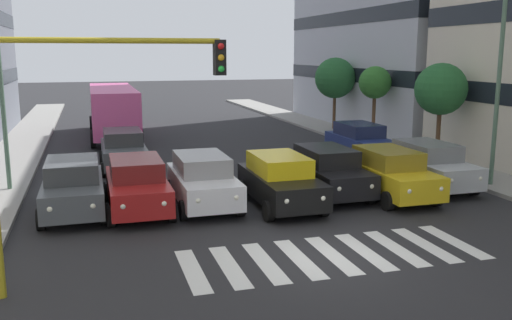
# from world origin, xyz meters

# --- Properties ---
(ground_plane) EXTENTS (180.00, 180.00, 0.00)m
(ground_plane) POSITION_xyz_m (0.00, 0.00, 0.00)
(ground_plane) COLOR #262628
(crosswalk_markings) EXTENTS (7.65, 2.80, 0.01)m
(crosswalk_markings) POSITION_xyz_m (-0.00, 0.00, 0.00)
(crosswalk_markings) COLOR silver
(crosswalk_markings) RESTS_ON ground_plane
(car_0) EXTENTS (2.02, 4.44, 1.72)m
(car_0) POSITION_xyz_m (-6.45, -5.59, 0.89)
(car_0) COLOR #B2B7BC
(car_0) RESTS_ON ground_plane
(car_1) EXTENTS (2.02, 4.44, 1.72)m
(car_1) POSITION_xyz_m (-4.28, -4.70, 0.89)
(car_1) COLOR gold
(car_1) RESTS_ON ground_plane
(car_2) EXTENTS (2.02, 4.44, 1.72)m
(car_2) POSITION_xyz_m (-2.32, -5.63, 0.89)
(car_2) COLOR black
(car_2) RESTS_ON ground_plane
(car_3) EXTENTS (2.02, 4.44, 1.72)m
(car_3) POSITION_xyz_m (-0.21, -4.69, 0.89)
(car_3) COLOR black
(car_3) RESTS_ON ground_plane
(car_4) EXTENTS (2.02, 4.44, 1.72)m
(car_4) POSITION_xyz_m (2.25, -5.49, 0.89)
(car_4) COLOR silver
(car_4) RESTS_ON ground_plane
(car_5) EXTENTS (2.02, 4.44, 1.72)m
(car_5) POSITION_xyz_m (4.40, -5.45, 0.89)
(car_5) COLOR maroon
(car_5) RESTS_ON ground_plane
(car_6) EXTENTS (2.02, 4.44, 1.72)m
(car_6) POSITION_xyz_m (6.36, -5.77, 0.89)
(car_6) COLOR #474C51
(car_6) RESTS_ON ground_plane
(car_row2_0) EXTENTS (2.02, 4.44, 1.72)m
(car_row2_0) POSITION_xyz_m (-6.61, -11.50, 0.89)
(car_row2_0) COLOR navy
(car_row2_0) RESTS_ON ground_plane
(car_row2_1) EXTENTS (2.02, 4.44, 1.72)m
(car_row2_1) POSITION_xyz_m (4.41, -12.36, 0.89)
(car_row2_1) COLOR #474C51
(car_row2_1) RESTS_ON ground_plane
(bus_behind_traffic) EXTENTS (2.78, 10.50, 3.00)m
(bus_behind_traffic) POSITION_xyz_m (4.40, -22.15, 1.86)
(bus_behind_traffic) COLOR #DB5193
(bus_behind_traffic) RESTS_ON ground_plane
(traffic_light_gantry) EXTENTS (4.95, 0.36, 5.50)m
(traffic_light_gantry) POSITION_xyz_m (6.24, 0.31, 3.75)
(traffic_light_gantry) COLOR #AD991E
(traffic_light_gantry) RESTS_ON ground_plane
(street_lamp_left) EXTENTS (3.28, 0.28, 7.92)m
(street_lamp_left) POSITION_xyz_m (-8.18, -4.83, 4.97)
(street_lamp_left) COLOR #4C6B56
(street_lamp_left) RESTS_ON sidewalk_left
(street_lamp_right) EXTENTS (2.99, 0.28, 7.99)m
(street_lamp_right) POSITION_xyz_m (8.25, -9.29, 4.98)
(street_lamp_right) COLOR #4C6B56
(street_lamp_right) RESTS_ON sidewalk_right
(street_tree_1) EXTENTS (2.31, 2.31, 4.46)m
(street_tree_1) POSITION_xyz_m (-9.29, -9.17, 3.44)
(street_tree_1) COLOR #513823
(street_tree_1) RESTS_ON sidewalk_left
(street_tree_2) EXTENTS (1.81, 1.81, 4.16)m
(street_tree_2) POSITION_xyz_m (-9.64, -15.83, 3.37)
(street_tree_2) COLOR #513823
(street_tree_2) RESTS_ON sidewalk_left
(street_tree_3) EXTENTS (2.61, 2.61, 4.59)m
(street_tree_3) POSITION_xyz_m (-9.54, -20.93, 3.43)
(street_tree_3) COLOR #513823
(street_tree_3) RESTS_ON sidewalk_left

